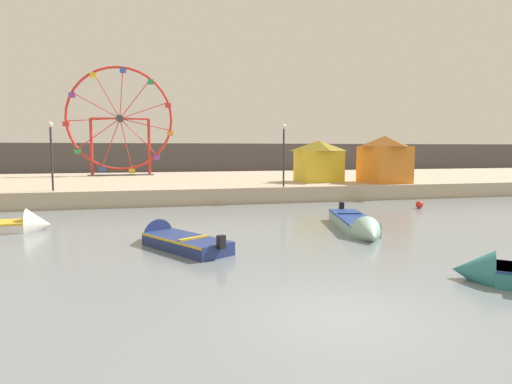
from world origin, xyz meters
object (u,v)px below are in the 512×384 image
ferris_wheel_red_frame (120,121)px  promenade_lamp_far (51,146)px  carnival_booth_yellow_awning (319,160)px  motorboat_white_red_stripe (6,226)px  carnival_booth_orange_canopy (384,158)px  motorboat_seafoam (358,225)px  promenade_lamp_near (284,146)px  mooring_buoy_orange (419,205)px  motorboat_navy_blue (172,239)px

ferris_wheel_red_frame → promenade_lamp_far: 16.10m
ferris_wheel_red_frame → carnival_booth_yellow_awning: 20.01m
motorboat_white_red_stripe → carnival_booth_orange_canopy: carnival_booth_orange_canopy is taller
motorboat_seafoam → carnival_booth_yellow_awning: bearing=177.6°
motorboat_seafoam → promenade_lamp_far: 18.66m
motorboat_seafoam → promenade_lamp_near: (0.13, 11.04, 3.44)m
promenade_lamp_near → mooring_buoy_orange: promenade_lamp_near is taller
promenade_lamp_near → ferris_wheel_red_frame: bearing=125.2°
motorboat_white_red_stripe → ferris_wheel_red_frame: 24.41m
carnival_booth_yellow_awning → promenade_lamp_far: bearing=-171.2°
motorboat_white_red_stripe → mooring_buoy_orange: size_ratio=10.81×
ferris_wheel_red_frame → promenade_lamp_far: ferris_wheel_red_frame is taller
carnival_booth_yellow_awning → promenade_lamp_far: promenade_lamp_far is taller
carnival_booth_orange_canopy → promenade_lamp_near: (-8.46, -1.71, 0.88)m
promenade_lamp_far → mooring_buoy_orange: (21.41, -5.46, -3.50)m
ferris_wheel_red_frame → carnival_booth_orange_canopy: 24.69m
motorboat_seafoam → carnival_booth_orange_canopy: (8.59, 12.75, 2.56)m
carnival_booth_yellow_awning → motorboat_white_red_stripe: bearing=-150.8°
carnival_booth_yellow_awning → mooring_buoy_orange: bearing=-71.9°
carnival_booth_orange_canopy → motorboat_seafoam: bearing=-125.4°
motorboat_navy_blue → carnival_booth_orange_canopy: (16.47, 13.62, 2.61)m
carnival_booth_orange_canopy → ferris_wheel_red_frame: bearing=142.6°
motorboat_navy_blue → promenade_lamp_far: bearing=-3.6°
ferris_wheel_red_frame → mooring_buoy_orange: 28.56m
carnival_booth_orange_canopy → carnival_booth_yellow_awning: carnival_booth_orange_canopy is taller
motorboat_navy_blue → ferris_wheel_red_frame: ferris_wheel_red_frame is taller
motorboat_white_red_stripe → carnival_booth_yellow_awning: (18.80, 11.00, 2.46)m
motorboat_seafoam → mooring_buoy_orange: bearing=143.6°
carnival_booth_yellow_awning → promenade_lamp_near: 5.52m
motorboat_navy_blue → motorboat_seafoam: size_ratio=0.76×
ferris_wheel_red_frame → promenade_lamp_far: (-3.08, -15.60, -2.52)m
motorboat_white_red_stripe → ferris_wheel_red_frame: bearing=77.0°
carnival_booth_orange_canopy → carnival_booth_yellow_awning: (-4.48, 1.97, -0.17)m
mooring_buoy_orange → promenade_lamp_far: bearing=165.7°
promenade_lamp_far → mooring_buoy_orange: 22.37m
ferris_wheel_red_frame → promenade_lamp_near: ferris_wheel_red_frame is taller
promenade_lamp_near → promenade_lamp_far: (-14.41, 0.48, -0.02)m
mooring_buoy_orange → motorboat_navy_blue: bearing=-155.2°
motorboat_navy_blue → ferris_wheel_red_frame: bearing=-24.1°
promenade_lamp_far → promenade_lamp_near: bearing=-1.9°
motorboat_seafoam → promenade_lamp_near: 11.56m
promenade_lamp_near → mooring_buoy_orange: size_ratio=9.46×
motorboat_seafoam → promenade_lamp_near: bearing=-167.4°
carnival_booth_orange_canopy → promenade_lamp_near: promenade_lamp_near is taller
carnival_booth_yellow_awning → promenade_lamp_near: size_ratio=0.84×
motorboat_navy_blue → promenade_lamp_far: (-6.41, 12.39, 3.47)m
ferris_wheel_red_frame → promenade_lamp_far: bearing=-101.2°
mooring_buoy_orange → ferris_wheel_red_frame: bearing=131.0°
motorboat_seafoam → promenade_lamp_far: size_ratio=1.48×
promenade_lamp_near → motorboat_navy_blue: bearing=-123.9°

